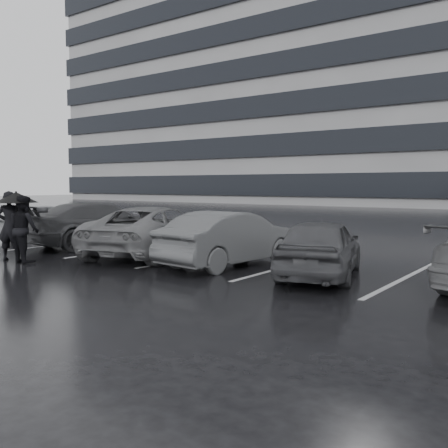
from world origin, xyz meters
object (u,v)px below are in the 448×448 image
Objects in this scene: car_west_b at (155,231)px; car_west_d at (51,223)px; pedestrian_left at (10,226)px; pedestrian_right at (24,229)px; car_main at (320,247)px; car_west_c at (101,224)px; car_west_a at (231,238)px.

car_west_b is 1.35× the size of car_west_d.
car_west_b is 3.86m from pedestrian_left.
car_west_b is at bearing -113.96° from pedestrian_right.
car_main is at bearing -152.29° from pedestrian_right.
car_west_d is (-3.06, 0.26, -0.11)m from car_west_c.
car_west_b is 6.08m from car_west_d.
pedestrian_left is at bearing 109.73° from car_west_c.
car_west_c is 2.68× the size of pedestrian_left.
pedestrian_right is (-4.58, -2.79, 0.20)m from car_west_a.
pedestrian_left is 1.06× the size of pedestrian_right.
pedestrian_right is at bearing 148.80° from pedestrian_left.
pedestrian_right is (0.59, 0.04, -0.05)m from pedestrian_left.
car_west_b reaches higher than car_west_d.
pedestrian_left is (0.58, -3.52, 0.21)m from car_west_c.
car_west_b is 2.87× the size of pedestrian_right.
pedestrian_left is (3.65, -3.77, 0.31)m from car_west_d.
pedestrian_left is at bearing 2.58° from car_main.
car_main reaches higher than car_west_d.
pedestrian_right is at bearing 150.76° from car_west_d.
car_main is 2.06× the size of pedestrian_left.
pedestrian_right is at bearing 43.61° from car_west_b.
car_west_b is 3.49m from pedestrian_right.
car_main is 2.50m from car_west_a.
car_west_c is at bearing -115.56° from pedestrian_left.
car_west_c is 3.57m from pedestrian_left.
car_west_d is (-6.04, 0.75, -0.09)m from car_west_b.
car_west_b is (-5.28, 0.32, 0.05)m from car_main.
pedestrian_left is at bearing 36.37° from car_west_b.
car_west_c is at bearing -64.25° from pedestrian_right.
pedestrian_left reaches higher than car_west_d.
car_west_a is 0.82× the size of car_west_b.
car_main is at bearing -175.32° from car_west_c.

